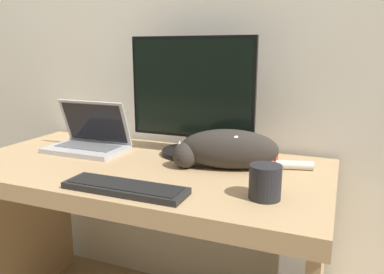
{
  "coord_description": "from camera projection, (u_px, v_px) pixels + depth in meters",
  "views": [
    {
      "loc": [
        0.69,
        -0.83,
        1.16
      ],
      "look_at": [
        0.22,
        0.31,
        0.87
      ],
      "focal_mm": 35.0,
      "sensor_mm": 36.0,
      "label": 1
    }
  ],
  "objects": [
    {
      "name": "wall_back",
      "position": [
        183.0,
        19.0,
        1.66
      ],
      "size": [
        6.4,
        0.06,
        2.6
      ],
      "color": "silver",
      "rests_on": "ground_plane"
    },
    {
      "name": "desk",
      "position": [
        142.0,
        204.0,
        1.45
      ],
      "size": [
        1.39,
        0.7,
        0.74
      ],
      "color": "tan",
      "rests_on": "ground_plane"
    },
    {
      "name": "monitor",
      "position": [
        191.0,
        99.0,
        1.5
      ],
      "size": [
        0.52,
        0.24,
        0.48
      ],
      "color": "black",
      "rests_on": "desk"
    },
    {
      "name": "laptop",
      "position": [
        89.0,
        140.0,
        1.6
      ],
      "size": [
        0.33,
        0.21,
        0.21
      ],
      "rotation": [
        0.0,
        0.0,
        -0.01
      ],
      "color": "#B7B7BC",
      "rests_on": "desk"
    },
    {
      "name": "external_keyboard",
      "position": [
        125.0,
        188.0,
        1.14
      ],
      "size": [
        0.39,
        0.11,
        0.02
      ],
      "rotation": [
        0.0,
        0.0,
        -0.0
      ],
      "color": "black",
      "rests_on": "desk"
    },
    {
      "name": "cat",
      "position": [
        226.0,
        149.0,
        1.35
      ],
      "size": [
        0.49,
        0.21,
        0.15
      ],
      "rotation": [
        0.0,
        0.0,
        0.23
      ],
      "color": "#332D28",
      "rests_on": "desk"
    },
    {
      "name": "coffee_mug",
      "position": [
        265.0,
        182.0,
        1.08
      ],
      "size": [
        0.09,
        0.09,
        0.1
      ],
      "color": "#232328",
      "rests_on": "desk"
    },
    {
      "name": "small_toy",
      "position": [
        271.0,
        161.0,
        1.38
      ],
      "size": [
        0.05,
        0.05,
        0.05
      ],
      "color": "red",
      "rests_on": "desk"
    }
  ]
}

